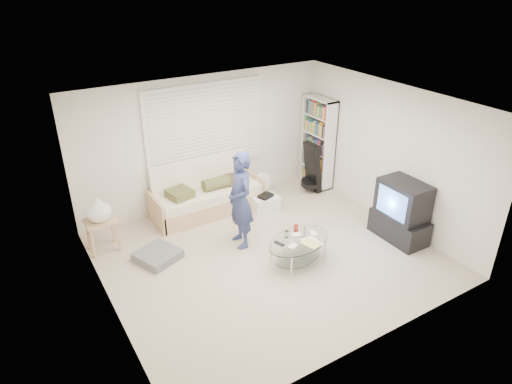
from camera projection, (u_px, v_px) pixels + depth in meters
ground at (269, 256)px, 7.41m from camera, size 5.00×5.00×0.00m
room_shell at (253, 153)px, 7.04m from camera, size 5.02×4.52×2.51m
window_blinds at (205, 127)px, 8.39m from camera, size 2.32×0.08×1.62m
futon_sofa at (206, 195)px, 8.60m from camera, size 2.09×0.84×1.02m
grey_floor_pillow at (158, 255)px, 7.30m from camera, size 0.78×0.78×0.14m
side_table at (99, 211)px, 7.23m from camera, size 0.50×0.40×0.99m
bookshelf at (318, 143)px, 9.40m from camera, size 0.30×0.79×1.87m
guitar_case at (312, 171)px, 9.27m from camera, size 0.38×0.39×1.06m
floor_fan at (263, 184)px, 8.97m from camera, size 0.37×0.24×0.61m
storage_bin at (266, 203)px, 8.68m from camera, size 0.52×0.39×0.34m
tv_unit at (401, 212)px, 7.66m from camera, size 0.55×0.98×1.06m
coffee_table at (299, 244)px, 7.10m from camera, size 1.24×0.92×0.54m
standing_person at (240, 200)px, 7.36m from camera, size 0.47×0.65×1.65m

